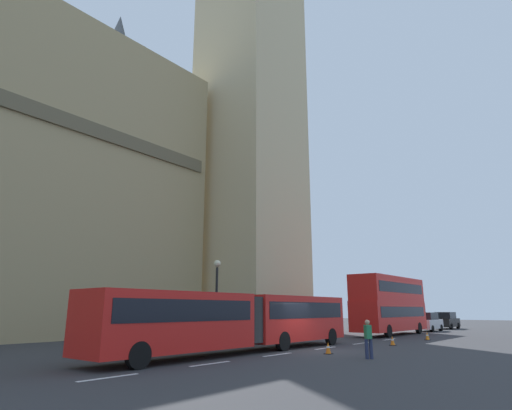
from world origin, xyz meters
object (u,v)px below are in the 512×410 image
(traffic_cone_west, at_px, (328,348))
(street_lamp, at_px, (217,295))
(clock_tower, at_px, (251,17))
(articulated_bus, at_px, (241,317))
(traffic_cone_middle, at_px, (392,341))
(traffic_cone_east, at_px, (427,336))
(double_decker_bus, at_px, (390,303))
(pedestrian_near_cones, at_px, (368,338))
(sedan_lead, at_px, (427,322))
(sedan_trailing, at_px, (446,321))

(traffic_cone_west, relative_size, street_lamp, 0.11)
(clock_tower, height_order, articulated_bus, clock_tower)
(articulated_bus, bearing_deg, traffic_cone_west, -59.05)
(clock_tower, distance_m, traffic_cone_west, 43.54)
(articulated_bus, bearing_deg, street_lamp, 58.77)
(articulated_bus, height_order, traffic_cone_middle, articulated_bus)
(clock_tower, height_order, traffic_cone_east, clock_tower)
(double_decker_bus, xyz_separation_m, traffic_cone_east, (-4.27, -4.35, -2.43))
(double_decker_bus, bearing_deg, articulated_bus, -179.99)
(traffic_cone_middle, bearing_deg, double_decker_bus, 22.03)
(clock_tower, bearing_deg, traffic_cone_east, -95.70)
(traffic_cone_west, relative_size, pedestrian_near_cones, 0.34)
(clock_tower, bearing_deg, double_decker_bus, -80.12)
(sedan_lead, height_order, traffic_cone_middle, sedan_lead)
(clock_tower, height_order, pedestrian_near_cones, clock_tower)
(traffic_cone_east, bearing_deg, clock_tower, 84.30)
(articulated_bus, bearing_deg, pedestrian_near_cones, -76.37)
(traffic_cone_west, xyz_separation_m, traffic_cone_middle, (7.01, -0.48, 0.00))
(double_decker_bus, bearing_deg, pedestrian_near_cones, -161.06)
(double_decker_bus, xyz_separation_m, pedestrian_near_cones, (-18.24, -6.26, -1.80))
(traffic_cone_middle, relative_size, pedestrian_near_cones, 0.34)
(street_lamp, bearing_deg, double_decker_bus, -14.82)
(articulated_bus, relative_size, street_lamp, 3.31)
(double_decker_bus, bearing_deg, traffic_cone_west, -167.86)
(clock_tower, xyz_separation_m, pedestrian_near_cones, (-15.80, -20.25, -36.17))
(double_decker_bus, xyz_separation_m, sedan_trailing, (15.55, -0.24, -1.80))
(traffic_cone_east, bearing_deg, traffic_cone_west, 177.47)
(clock_tower, height_order, double_decker_bus, clock_tower)
(double_decker_bus, height_order, sedan_trailing, double_decker_bus)
(traffic_cone_middle, bearing_deg, traffic_cone_east, -0.97)
(sedan_lead, bearing_deg, clock_tower, 127.79)
(articulated_bus, height_order, sedan_lead, articulated_bus)
(sedan_lead, bearing_deg, articulated_bus, 179.37)
(sedan_trailing, height_order, pedestrian_near_cones, sedan_trailing)
(sedan_lead, bearing_deg, pedestrian_near_cones, -167.54)
(sedan_lead, xyz_separation_m, pedestrian_near_cones, (-26.89, -5.94, -0.00))
(clock_tower, distance_m, sedan_lead, 40.44)
(sedan_lead, relative_size, street_lamp, 0.83)
(sedan_lead, xyz_separation_m, traffic_cone_east, (-12.92, -4.03, -0.63))
(traffic_cone_middle, bearing_deg, sedan_trailing, 8.74)
(articulated_bus, relative_size, sedan_lead, 3.96)
(articulated_bus, bearing_deg, sedan_trailing, -0.38)
(traffic_cone_east, bearing_deg, articulated_bus, 164.33)
(sedan_trailing, height_order, street_lamp, street_lamp)
(clock_tower, relative_size, traffic_cone_west, 121.36)
(street_lamp, bearing_deg, traffic_cone_east, -34.76)
(articulated_bus, xyz_separation_m, sedan_trailing, (35.30, -0.24, -0.83))
(articulated_bus, height_order, traffic_cone_west, articulated_bus)
(double_decker_bus, distance_m, sedan_trailing, 15.65)
(double_decker_bus, bearing_deg, traffic_cone_middle, -157.97)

